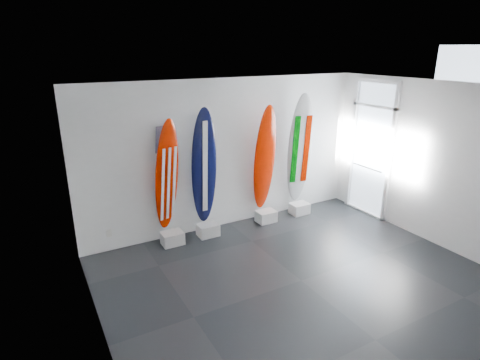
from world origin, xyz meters
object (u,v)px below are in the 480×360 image
surfboard_navy (204,167)px  surfboard_usa (167,176)px  surfboard_italy (300,150)px  surfboard_swiss (265,159)px

surfboard_navy → surfboard_usa: bearing=178.7°
surfboard_usa → surfboard_italy: 2.98m
surfboard_navy → surfboard_italy: size_ratio=0.94×
surfboard_navy → surfboard_swiss: size_ratio=1.01×
surfboard_usa → surfboard_swiss: bearing=-15.2°
surfboard_navy → surfboard_swiss: 1.36m
surfboard_navy → surfboard_italy: 2.24m
surfboard_usa → surfboard_navy: size_ratio=0.95×
surfboard_swiss → surfboard_italy: size_ratio=0.93×
surfboard_navy → surfboard_swiss: (1.36, 0.00, -0.02)m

